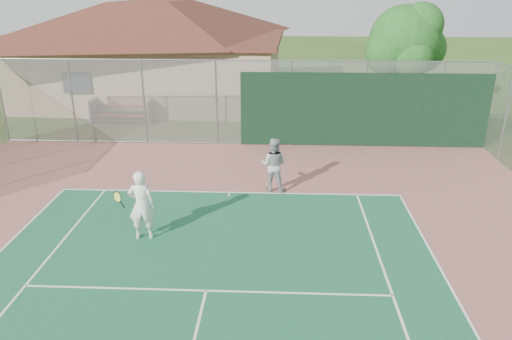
{
  "coord_description": "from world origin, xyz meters",
  "views": [
    {
      "loc": [
        1.54,
        -2.93,
        6.5
      ],
      "look_at": [
        0.94,
        10.07,
        1.51
      ],
      "focal_mm": 35.0,
      "sensor_mm": 36.0,
      "label": 1
    }
  ],
  "objects_px": {
    "bleachers": "(125,108)",
    "tree": "(406,43)",
    "player_white_front": "(141,206)",
    "player_grey_back": "(273,165)",
    "clubhouse": "(154,41)"
  },
  "relations": [
    {
      "from": "clubhouse",
      "to": "player_grey_back",
      "type": "relative_size",
      "value": 8.6
    },
    {
      "from": "tree",
      "to": "player_grey_back",
      "type": "distance_m",
      "value": 11.7
    },
    {
      "from": "bleachers",
      "to": "player_white_front",
      "type": "xyz_separation_m",
      "value": [
        4.01,
        -11.95,
        0.38
      ]
    },
    {
      "from": "bleachers",
      "to": "player_grey_back",
      "type": "xyz_separation_m",
      "value": [
        7.43,
        -8.54,
        0.3
      ]
    },
    {
      "from": "clubhouse",
      "to": "bleachers",
      "type": "distance_m",
      "value": 5.3
    },
    {
      "from": "clubhouse",
      "to": "bleachers",
      "type": "xyz_separation_m",
      "value": [
        -0.57,
        -4.53,
        -2.68
      ]
    },
    {
      "from": "clubhouse",
      "to": "tree",
      "type": "xyz_separation_m",
      "value": [
        13.02,
        -3.52,
        0.39
      ]
    },
    {
      "from": "clubhouse",
      "to": "player_white_front",
      "type": "distance_m",
      "value": 16.99
    },
    {
      "from": "player_white_front",
      "to": "player_grey_back",
      "type": "height_order",
      "value": "player_white_front"
    },
    {
      "from": "bleachers",
      "to": "tree",
      "type": "xyz_separation_m",
      "value": [
        13.59,
        1.01,
        3.07
      ]
    },
    {
      "from": "player_grey_back",
      "to": "player_white_front",
      "type": "bearing_deg",
      "value": 56.36
    },
    {
      "from": "player_white_front",
      "to": "clubhouse",
      "type": "bearing_deg",
      "value": -84.72
    },
    {
      "from": "bleachers",
      "to": "tree",
      "type": "relative_size",
      "value": 0.54
    },
    {
      "from": "player_white_front",
      "to": "tree",
      "type": "bearing_deg",
      "value": -132.98
    },
    {
      "from": "clubhouse",
      "to": "tree",
      "type": "bearing_deg",
      "value": -12.98
    }
  ]
}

